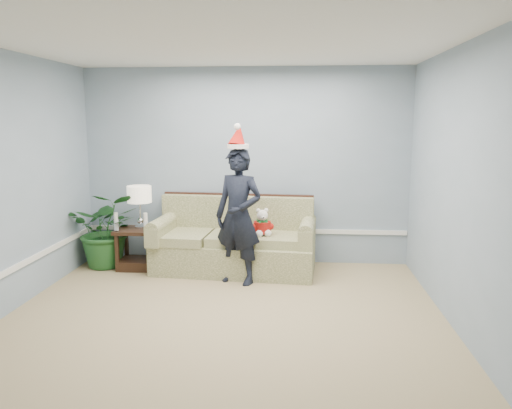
{
  "coord_description": "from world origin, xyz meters",
  "views": [
    {
      "loc": [
        0.73,
        -4.37,
        2.0
      ],
      "look_at": [
        0.23,
        1.55,
        0.98
      ],
      "focal_mm": 35.0,
      "sensor_mm": 36.0,
      "label": 1
    }
  ],
  "objects_px": {
    "side_table": "(139,253)",
    "teddy_bear": "(262,226)",
    "sofa": "(235,244)",
    "table_lamp": "(139,196)",
    "houseplant": "(107,229)",
    "man": "(239,216)"
  },
  "relations": [
    {
      "from": "side_table",
      "to": "table_lamp",
      "type": "height_order",
      "value": "table_lamp"
    },
    {
      "from": "man",
      "to": "teddy_bear",
      "type": "xyz_separation_m",
      "value": [
        0.26,
        0.36,
        -0.19
      ]
    },
    {
      "from": "side_table",
      "to": "man",
      "type": "distance_m",
      "value": 1.62
    },
    {
      "from": "houseplant",
      "to": "man",
      "type": "height_order",
      "value": "man"
    },
    {
      "from": "sofa",
      "to": "teddy_bear",
      "type": "bearing_deg",
      "value": -18.93
    },
    {
      "from": "man",
      "to": "teddy_bear",
      "type": "bearing_deg",
      "value": 76.0
    },
    {
      "from": "table_lamp",
      "to": "man",
      "type": "height_order",
      "value": "man"
    },
    {
      "from": "side_table",
      "to": "table_lamp",
      "type": "distance_m",
      "value": 0.77
    },
    {
      "from": "houseplant",
      "to": "man",
      "type": "xyz_separation_m",
      "value": [
        1.87,
        -0.53,
        0.31
      ]
    },
    {
      "from": "sofa",
      "to": "man",
      "type": "bearing_deg",
      "value": -73.35
    },
    {
      "from": "side_table",
      "to": "table_lamp",
      "type": "xyz_separation_m",
      "value": [
        0.03,
        0.04,
        0.77
      ]
    },
    {
      "from": "side_table",
      "to": "teddy_bear",
      "type": "distance_m",
      "value": 1.74
    },
    {
      "from": "houseplant",
      "to": "sofa",
      "type": "bearing_deg",
      "value": -0.23
    },
    {
      "from": "sofa",
      "to": "table_lamp",
      "type": "relative_size",
      "value": 3.78
    },
    {
      "from": "side_table",
      "to": "teddy_bear",
      "type": "bearing_deg",
      "value": -3.62
    },
    {
      "from": "table_lamp",
      "to": "teddy_bear",
      "type": "bearing_deg",
      "value": -5.01
    },
    {
      "from": "teddy_bear",
      "to": "man",
      "type": "bearing_deg",
      "value": -141.17
    },
    {
      "from": "side_table",
      "to": "teddy_bear",
      "type": "relative_size",
      "value": 1.61
    },
    {
      "from": "sofa",
      "to": "houseplant",
      "type": "distance_m",
      "value": 1.76
    },
    {
      "from": "teddy_bear",
      "to": "houseplant",
      "type": "bearing_deg",
      "value": 160.21
    },
    {
      "from": "table_lamp",
      "to": "houseplant",
      "type": "distance_m",
      "value": 0.67
    },
    {
      "from": "sofa",
      "to": "side_table",
      "type": "height_order",
      "value": "sofa"
    }
  ]
}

